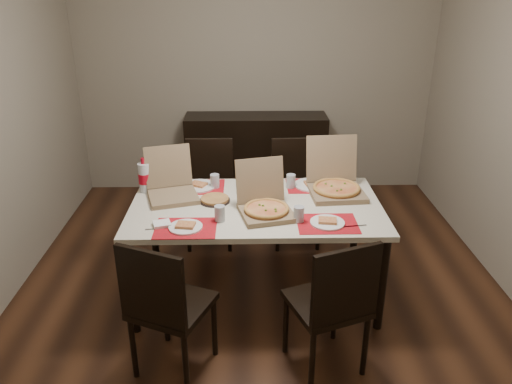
# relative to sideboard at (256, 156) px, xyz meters

# --- Properties ---
(ground) EXTENTS (3.80, 4.00, 0.02)m
(ground) POSITION_rel_sideboard_xyz_m (0.00, -1.78, -0.46)
(ground) COLOR #422414
(ground) RESTS_ON ground
(room_walls) EXTENTS (3.84, 4.02, 2.62)m
(room_walls) POSITION_rel_sideboard_xyz_m (0.00, -1.35, 1.28)
(room_walls) COLOR gray
(room_walls) RESTS_ON ground
(sideboard) EXTENTS (1.50, 0.40, 0.90)m
(sideboard) POSITION_rel_sideboard_xyz_m (0.00, 0.00, 0.00)
(sideboard) COLOR black
(sideboard) RESTS_ON ground
(dining_table) EXTENTS (1.80, 1.00, 0.75)m
(dining_table) POSITION_rel_sideboard_xyz_m (-0.04, -1.90, 0.23)
(dining_table) COLOR beige
(dining_table) RESTS_ON ground
(chair_near_left) EXTENTS (0.55, 0.55, 0.93)m
(chair_near_left) POSITION_rel_sideboard_xyz_m (-0.59, -2.74, 0.06)
(chair_near_left) COLOR black
(chair_near_left) RESTS_ON ground
(chair_near_right) EXTENTS (0.54, 0.54, 0.93)m
(chair_near_right) POSITION_rel_sideboard_xyz_m (0.40, -2.74, 0.06)
(chair_near_right) COLOR black
(chair_near_right) RESTS_ON ground
(chair_far_left) EXTENTS (0.42, 0.42, 0.93)m
(chair_far_left) POSITION_rel_sideboard_xyz_m (-0.44, -1.01, 0.06)
(chair_far_left) COLOR black
(chair_far_left) RESTS_ON ground
(chair_far_right) EXTENTS (0.44, 0.44, 0.93)m
(chair_far_right) POSITION_rel_sideboard_xyz_m (0.34, -1.01, 0.06)
(chair_far_right) COLOR black
(chair_far_right) RESTS_ON ground
(setting_near_left) EXTENTS (0.51, 0.30, 0.11)m
(setting_near_left) POSITION_rel_sideboard_xyz_m (-0.47, -2.22, 0.32)
(setting_near_left) COLOR red
(setting_near_left) RESTS_ON dining_table
(setting_near_right) EXTENTS (0.48, 0.30, 0.11)m
(setting_near_right) POSITION_rel_sideboard_xyz_m (0.37, -2.20, 0.32)
(setting_near_right) COLOR red
(setting_near_right) RESTS_ON dining_table
(setting_far_left) EXTENTS (0.46, 0.30, 0.11)m
(setting_far_left) POSITION_rel_sideboard_xyz_m (-0.47, -1.57, 0.32)
(setting_far_left) COLOR red
(setting_far_left) RESTS_ON dining_table
(setting_far_right) EXTENTS (0.47, 0.30, 0.11)m
(setting_far_right) POSITION_rel_sideboard_xyz_m (0.37, -1.57, 0.32)
(setting_far_right) COLOR red
(setting_far_right) RESTS_ON dining_table
(napkin_loose) EXTENTS (0.16, 0.16, 0.02)m
(napkin_loose) POSITION_rel_sideboard_xyz_m (0.08, -1.87, 0.31)
(napkin_loose) COLOR white
(napkin_loose) RESTS_ON dining_table
(pizza_box_center) EXTENTS (0.42, 0.45, 0.35)m
(pizza_box_center) POSITION_rel_sideboard_xyz_m (0.02, -2.04, 0.36)
(pizza_box_center) COLOR #7C6447
(pizza_box_center) RESTS_ON dining_table
(pizza_box_right) EXTENTS (0.43, 0.46, 0.40)m
(pizza_box_right) POSITION_rel_sideboard_xyz_m (0.56, -1.70, 0.36)
(pizza_box_right) COLOR #7C6447
(pizza_box_right) RESTS_ON dining_table
(pizza_box_left) EXTENTS (0.44, 0.46, 0.35)m
(pizza_box_left) POSITION_rel_sideboard_xyz_m (-0.66, -1.73, 0.36)
(pizza_box_left) COLOR #7C6447
(pizza_box_left) RESTS_ON dining_table
(faina_plate) EXTENTS (0.22, 0.22, 0.03)m
(faina_plate) POSITION_rel_sideboard_xyz_m (-0.34, -1.84, 0.31)
(faina_plate) COLOR black
(faina_plate) RESTS_ON dining_table
(dip_bowl) EXTENTS (0.14, 0.14, 0.03)m
(dip_bowl) POSITION_rel_sideboard_xyz_m (0.01, -1.78, 0.31)
(dip_bowl) COLOR white
(dip_bowl) RESTS_ON dining_table
(soda_bottle) EXTENTS (0.09, 0.09, 0.27)m
(soda_bottle) POSITION_rel_sideboard_xyz_m (-0.88, -1.64, 0.41)
(soda_bottle) COLOR silver
(soda_bottle) RESTS_ON dining_table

